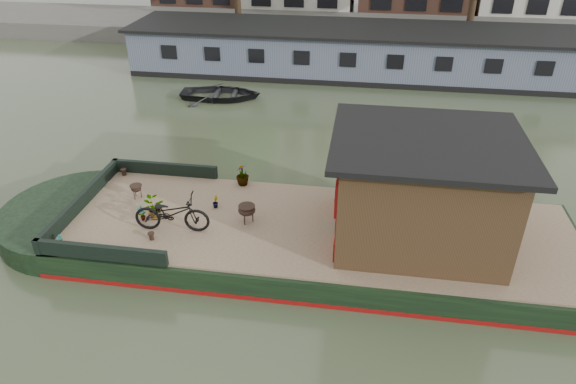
# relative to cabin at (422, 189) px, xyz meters

# --- Properties ---
(ground) EXTENTS (120.00, 120.00, 0.00)m
(ground) POSITION_rel_cabin_xyz_m (-2.19, 0.00, -1.88)
(ground) COLOR #374029
(ground) RESTS_ON ground
(houseboat_hull) EXTENTS (14.01, 4.02, 0.60)m
(houseboat_hull) POSITION_rel_cabin_xyz_m (-3.52, 0.00, -1.60)
(houseboat_hull) COLOR black
(houseboat_hull) RESTS_ON ground
(houseboat_deck) EXTENTS (11.80, 3.80, 0.05)m
(houseboat_deck) POSITION_rel_cabin_xyz_m (-2.19, 0.00, -1.25)
(houseboat_deck) COLOR #8A7055
(houseboat_deck) RESTS_ON houseboat_hull
(bow_bulwark) EXTENTS (3.00, 4.00, 0.35)m
(bow_bulwark) POSITION_rel_cabin_xyz_m (-7.25, 0.00, -1.05)
(bow_bulwark) COLOR black
(bow_bulwark) RESTS_ON houseboat_deck
(cabin) EXTENTS (4.00, 3.50, 2.42)m
(cabin) POSITION_rel_cabin_xyz_m (0.00, 0.00, 0.00)
(cabin) COLOR #312113
(cabin) RESTS_ON houseboat_deck
(bicycle) EXTENTS (1.78, 0.74, 0.91)m
(bicycle) POSITION_rel_cabin_xyz_m (-5.52, -0.63, -0.77)
(bicycle) COLOR black
(bicycle) RESTS_ON houseboat_deck
(potted_plant_a) EXTENTS (0.24, 0.23, 0.38)m
(potted_plant_a) POSITION_rel_cabin_xyz_m (-6.38, -0.36, -1.04)
(potted_plant_a) COLOR #975B2B
(potted_plant_a) RESTS_ON houseboat_deck
(potted_plant_b) EXTENTS (0.17, 0.20, 0.31)m
(potted_plant_b) POSITION_rel_cabin_xyz_m (-4.83, 0.47, -1.07)
(potted_plant_b) COLOR brown
(potted_plant_b) RESTS_ON houseboat_deck
(potted_plant_c) EXTENTS (0.49, 0.43, 0.54)m
(potted_plant_c) POSITION_rel_cabin_xyz_m (-6.15, -0.22, -0.96)
(potted_plant_c) COLOR #9F4E2E
(potted_plant_c) RESTS_ON houseboat_deck
(potted_plant_d) EXTENTS (0.41, 0.41, 0.61)m
(potted_plant_d) POSITION_rel_cabin_xyz_m (-4.42, 1.70, -0.92)
(potted_plant_d) COLOR maroon
(potted_plant_d) RESTS_ON houseboat_deck
(potted_plant_e) EXTENTS (0.16, 0.17, 0.26)m
(potted_plant_e) POSITION_rel_cabin_xyz_m (-7.79, -1.59, -1.10)
(potted_plant_e) COLOR brown
(potted_plant_e) RESTS_ON houseboat_deck
(brazier_front) EXTENTS (0.49, 0.49, 0.45)m
(brazier_front) POSITION_rel_cabin_xyz_m (-3.90, -0.04, -1.00)
(brazier_front) COLOR black
(brazier_front) RESTS_ON houseboat_deck
(brazier_rear) EXTENTS (0.44, 0.44, 0.36)m
(brazier_rear) POSITION_rel_cabin_xyz_m (-6.94, 0.62, -1.05)
(brazier_rear) COLOR black
(brazier_rear) RESTS_ON houseboat_deck
(bollard_port) EXTENTS (0.16, 0.16, 0.19)m
(bollard_port) POSITION_rel_cabin_xyz_m (-7.79, 1.70, -1.13)
(bollard_port) COLOR black
(bollard_port) RESTS_ON houseboat_deck
(bollard_stbd) EXTENTS (0.15, 0.15, 0.18)m
(bollard_stbd) POSITION_rel_cabin_xyz_m (-5.88, -1.07, -1.14)
(bollard_stbd) COLOR black
(bollard_stbd) RESTS_ON houseboat_deck
(dinghy) EXTENTS (3.47, 2.60, 0.68)m
(dinghy) POSITION_rel_cabin_xyz_m (-7.24, 9.73, -1.54)
(dinghy) COLOR black
(dinghy) RESTS_ON ground
(far_houseboat) EXTENTS (20.40, 4.40, 2.11)m
(far_houseboat) POSITION_rel_cabin_xyz_m (-2.19, 14.00, -0.91)
(far_houseboat) COLOR slate
(far_houseboat) RESTS_ON ground
(quay) EXTENTS (60.00, 6.00, 0.90)m
(quay) POSITION_rel_cabin_xyz_m (-2.19, 20.50, -1.43)
(quay) COLOR #47443F
(quay) RESTS_ON ground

